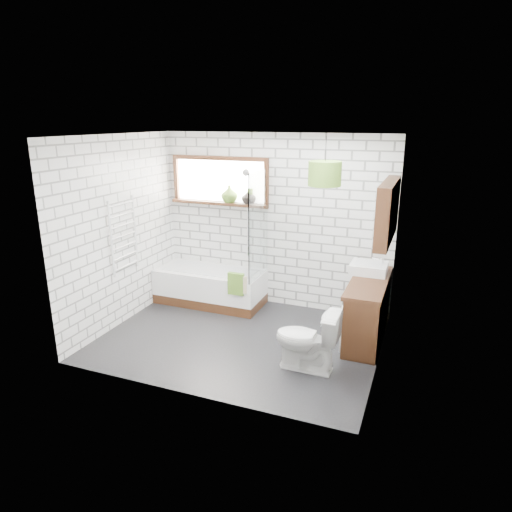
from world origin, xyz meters
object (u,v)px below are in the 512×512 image
at_px(vanity, 368,310).
at_px(pendant, 325,174).
at_px(basin, 369,268).
at_px(toilet, 307,339).
at_px(bathtub, 210,286).

height_order(vanity, pendant, pendant).
height_order(basin, pendant, pendant).
bearing_deg(toilet, basin, 160.71).
height_order(bathtub, vanity, vanity).
bearing_deg(bathtub, pendant, -22.19).
bearing_deg(vanity, bathtub, 172.09).
distance_m(bathtub, toilet, 2.29).
relative_size(basin, pendant, 1.24).
xyz_separation_m(bathtub, pendant, (1.85, -0.75, 1.84)).
xyz_separation_m(bathtub, basin, (2.31, -0.04, 0.58)).
relative_size(vanity, toilet, 1.88).
bearing_deg(vanity, pendant, -141.15).
relative_size(bathtub, basin, 3.51).
relative_size(bathtub, vanity, 1.19).
height_order(bathtub, pendant, pendant).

